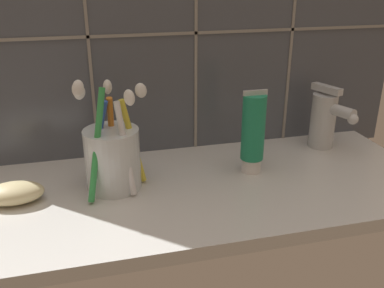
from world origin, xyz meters
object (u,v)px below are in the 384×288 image
(toothbrush_cup, at_px, (113,156))
(sink_faucet, at_px, (325,118))
(toothpaste_tube, at_px, (253,133))
(soap_bar, at_px, (14,193))

(toothbrush_cup, height_order, sink_faucet, toothbrush_cup)
(toothbrush_cup, xyz_separation_m, toothpaste_tube, (0.22, 0.00, 0.02))
(toothpaste_tube, xyz_separation_m, soap_bar, (-0.36, -0.01, -0.05))
(toothbrush_cup, bearing_deg, toothpaste_tube, 0.14)
(toothbrush_cup, xyz_separation_m, soap_bar, (-0.14, -0.01, -0.04))
(toothbrush_cup, relative_size, sink_faucet, 1.57)
(toothbrush_cup, height_order, toothpaste_tube, toothbrush_cup)
(toothbrush_cup, relative_size, toothpaste_tube, 1.33)
(toothpaste_tube, bearing_deg, soap_bar, -178.12)
(sink_faucet, xyz_separation_m, soap_bar, (-0.53, -0.07, -0.04))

